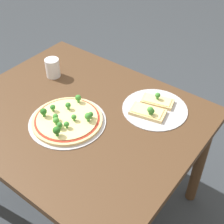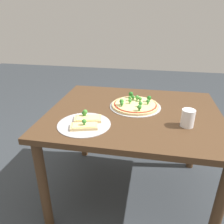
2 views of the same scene
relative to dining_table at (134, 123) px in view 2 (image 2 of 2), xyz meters
The scene contains 5 objects.
ground_plane 0.61m from the dining_table, ahead, with size 8.00×8.00×0.00m, color #33383D.
dining_table is the anchor object (origin of this frame).
pizza_tray_whole 0.13m from the dining_table, 88.66° to the left, with size 0.35×0.35×0.07m.
pizza_tray_slice 0.37m from the dining_table, 138.26° to the right, with size 0.31×0.31×0.06m.
drinking_cup 0.38m from the dining_table, 25.17° to the right, with size 0.08×0.08×0.10m, color white.
Camera 2 is at (0.10, -1.32, 1.30)m, focal length 35.00 mm.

